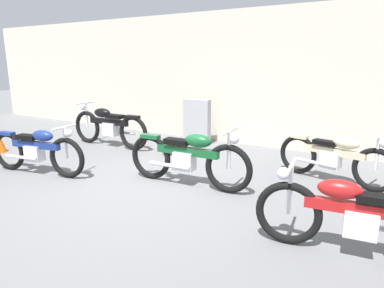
{
  "coord_description": "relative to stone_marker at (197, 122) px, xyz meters",
  "views": [
    {
      "loc": [
        3.4,
        -3.94,
        1.91
      ],
      "look_at": [
        0.46,
        0.9,
        0.55
      ],
      "focal_mm": 31.98,
      "sensor_mm": 36.0,
      "label": 1
    }
  ],
  "objects": [
    {
      "name": "ground_plane",
      "position": [
        0.63,
        -2.91,
        -0.53
      ],
      "size": [
        40.0,
        40.0,
        0.0
      ],
      "primitive_type": "plane",
      "color": "slate"
    },
    {
      "name": "building_wall",
      "position": [
        0.63,
        0.72,
        1.0
      ],
      "size": [
        18.0,
        0.3,
        3.07
      ],
      "primitive_type": "cube",
      "color": "beige",
      "rests_on": "ground_plane"
    },
    {
      "name": "stone_marker",
      "position": [
        0.0,
        0.0,
        0.0
      ],
      "size": [
        0.65,
        0.25,
        1.07
      ],
      "primitive_type": "cube",
      "rotation": [
        0.0,
        0.0,
        0.09
      ],
      "color": "#9E9EA3",
      "rests_on": "ground_plane"
    },
    {
      "name": "helmet",
      "position": [
        -0.04,
        -1.16,
        -0.41
      ],
      "size": [
        0.24,
        0.24,
        0.24
      ],
      "primitive_type": "sphere",
      "color": "maroon",
      "rests_on": "ground_plane"
    },
    {
      "name": "motorcycle_black",
      "position": [
        -1.64,
        -1.23,
        -0.06
      ],
      "size": [
        2.21,
        0.62,
        0.99
      ],
      "rotation": [
        0.0,
        0.0,
        3.15
      ],
      "color": "black",
      "rests_on": "ground_plane"
    },
    {
      "name": "motorcycle_green",
      "position": [
        1.31,
        -2.49,
        -0.07
      ],
      "size": [
        2.13,
        0.6,
        0.96
      ],
      "rotation": [
        0.0,
        0.0,
        0.06
      ],
      "color": "black",
      "rests_on": "ground_plane"
    },
    {
      "name": "motorcycle_cream",
      "position": [
        3.24,
        -1.13,
        -0.11
      ],
      "size": [
        1.9,
        0.7,
        0.87
      ],
      "rotation": [
        0.0,
        0.0,
        -0.25
      ],
      "color": "black",
      "rests_on": "ground_plane"
    },
    {
      "name": "motorcycle_red",
      "position": [
        3.78,
        -3.37,
        -0.1
      ],
      "size": [
        1.98,
        0.57,
        0.89
      ],
      "rotation": [
        0.0,
        0.0,
        3.27
      ],
      "color": "black",
      "rests_on": "ground_plane"
    },
    {
      "name": "motorcycle_blue",
      "position": [
        -1.24,
        -3.35,
        -0.1
      ],
      "size": [
        1.97,
        0.64,
        0.89
      ],
      "rotation": [
        0.0,
        0.0,
        0.19
      ],
      "color": "black",
      "rests_on": "ground_plane"
    }
  ]
}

